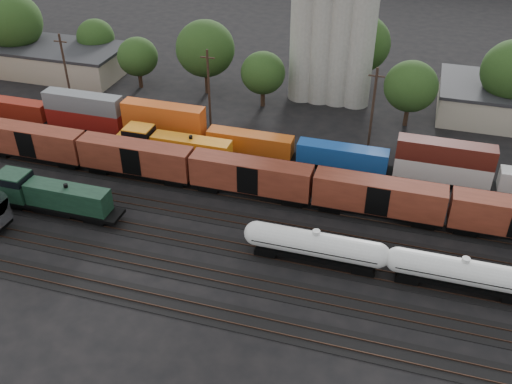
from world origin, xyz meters
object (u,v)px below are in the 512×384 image
(grain_silo, at_px, (331,34))
(orange_locomotive, at_px, (170,146))
(tank_car_a, at_px, (315,245))
(green_locomotive, at_px, (46,195))

(grain_silo, bearing_deg, orange_locomotive, -122.37)
(orange_locomotive, bearing_deg, grain_silo, 57.63)
(tank_car_a, relative_size, grain_silo, 0.53)
(tank_car_a, relative_size, orange_locomotive, 0.86)
(green_locomotive, distance_m, grain_silo, 49.16)
(tank_car_a, height_order, grain_silo, grain_silo)
(tank_car_a, distance_m, orange_locomotive, 27.42)
(tank_car_a, height_order, orange_locomotive, orange_locomotive)
(orange_locomotive, distance_m, grain_silo, 31.99)
(tank_car_a, xyz_separation_m, grain_silo, (-6.48, 41.00, 8.83))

